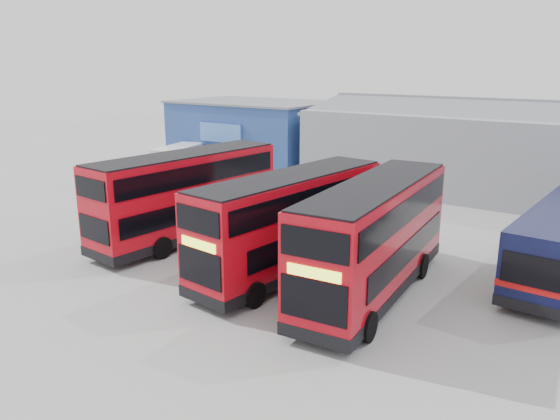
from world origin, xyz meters
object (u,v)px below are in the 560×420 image
Objects in this scene: double_decker_right at (374,240)px; panel_van at (179,158)px; double_decker_left at (187,197)px; double_decker_centre at (291,225)px; maintenance_shed at (557,155)px; office_block at (254,133)px.

double_decker_right is 1.94× the size of panel_van.
double_decker_left is 1.03× the size of double_decker_centre.
double_decker_left is at bearing -58.62° from panel_van.
double_decker_right reaches higher than double_decker_centre.
double_decker_left is at bearing -122.99° from maintenance_shed.
maintenance_shed is 25.66m from panel_van.
office_block is at bearing -56.69° from double_decker_left.
panel_van is (-11.61, 11.08, -0.89)m from double_decker_left.
panel_van is (-2.22, -6.33, -1.41)m from office_block.
double_decker_centre is 1.89× the size of panel_van.
double_decker_left is 16.08m from panel_van.
maintenance_shed is 23.17m from double_decker_left.
maintenance_shed is 3.08× the size of double_decker_right.
office_block is 24.06m from double_decker_centre.
double_decker_right is at bearing 5.52° from double_decker_centre.
office_block reaches higher than double_decker_left.
double_decker_right is (3.57, -0.01, 0.06)m from double_decker_centre.
double_decker_right is at bearing -43.41° from office_block.
office_block is 2.42× the size of panel_van.
double_decker_left is at bearing 178.48° from double_decker_centre.
double_decker_right is (9.88, -0.81, -0.01)m from double_decker_left.
double_decker_centre is (6.31, -0.80, -0.07)m from double_decker_left.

